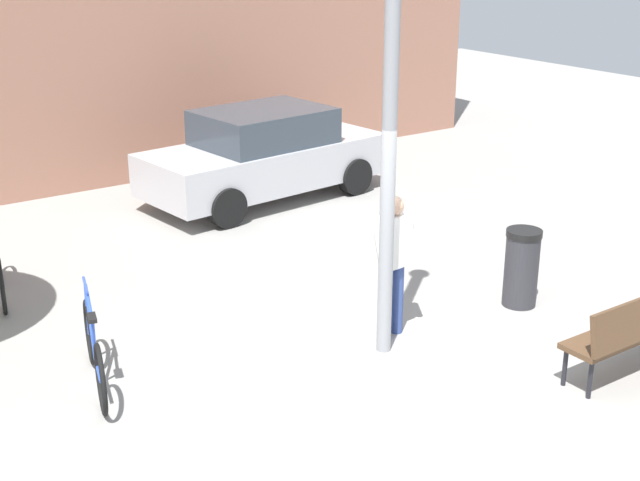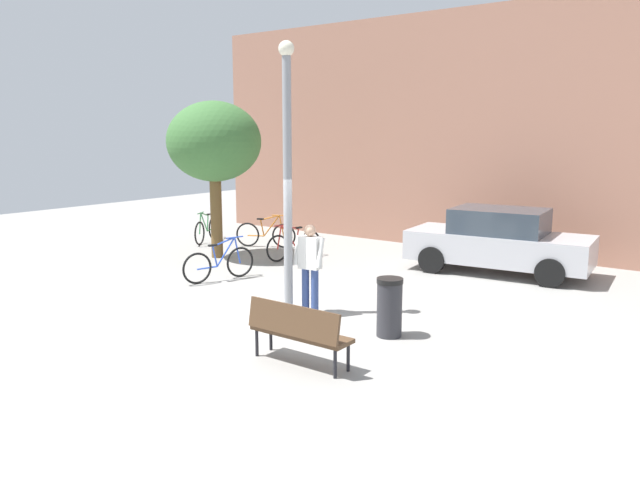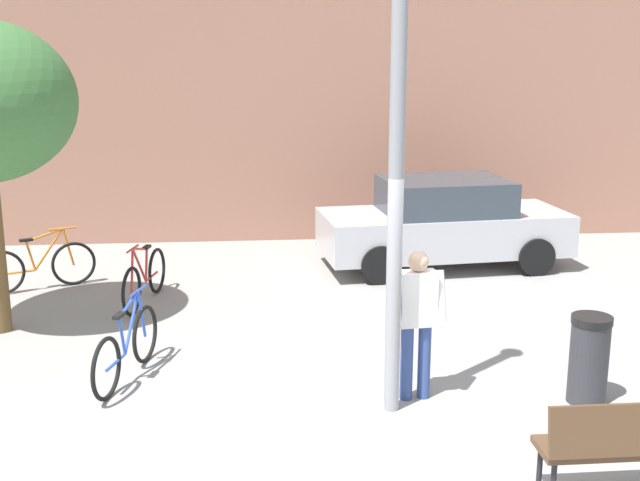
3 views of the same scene
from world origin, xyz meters
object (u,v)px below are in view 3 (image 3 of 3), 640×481
bicycle_blue (127,348)px  bicycle_orange (39,266)px  park_bench (635,440)px  bicycle_red (145,279)px  lamppost (397,158)px  person_by_lamppost (417,315)px  parked_car_silver (444,223)px  trash_bin (589,359)px

bicycle_blue → bicycle_orange: 4.15m
park_bench → bicycle_orange: (-6.53, 6.69, -0.16)m
park_bench → bicycle_red: bearing=129.3°
lamppost → person_by_lamppost: 1.78m
bicycle_blue → parked_car_silver: (4.79, 4.51, 0.39)m
park_bench → bicycle_orange: size_ratio=0.96×
bicycle_red → bicycle_orange: size_ratio=1.07×
trash_bin → bicycle_red: bearing=142.9°
lamppost → bicycle_blue: size_ratio=2.78×
lamppost → person_by_lamppost: lamppost is taller
bicycle_orange → parked_car_silver: size_ratio=0.38×
person_by_lamppost → lamppost: bearing=-140.5°
lamppost → bicycle_blue: 3.87m
trash_bin → bicycle_blue: bearing=168.0°
lamppost → park_bench: 3.37m
parked_car_silver → park_bench: bearing=-91.1°
bicycle_red → lamppost: bearing=-52.2°
lamppost → bicycle_orange: size_ratio=2.94×
parked_car_silver → bicycle_blue: bearing=-136.8°
bicycle_red → trash_bin: 6.52m
bicycle_red → trash_bin: bearing=-37.1°
park_bench → parked_car_silver: parked_car_silver is taller
lamppost → park_bench: bearing=-47.7°
bicycle_blue → lamppost: bearing=-20.2°
trash_bin → bicycle_orange: bearing=145.4°
bicycle_red → bicycle_orange: bearing=153.9°
lamppost → bicycle_red: 5.48m
lamppost → person_by_lamppost: bearing=39.5°
bicycle_blue → trash_bin: 5.18m
park_bench → bicycle_orange: 9.35m
bicycle_blue → person_by_lamppost: bearing=-14.3°
bicycle_blue → park_bench: bearing=-32.7°
park_bench → parked_car_silver: (0.14, 7.50, 0.23)m
park_bench → bicycle_red: 7.56m
park_bench → bicycle_orange: bearing=134.3°
bicycle_orange → parked_car_silver: parked_car_silver is taller
lamppost → bicycle_orange: (-4.79, 4.78, -2.32)m
bicycle_blue → parked_car_silver: bearing=43.2°
person_by_lamppost → parked_car_silver: size_ratio=0.38×
bicycle_red → parked_car_silver: size_ratio=0.41×
park_bench → parked_car_silver: bearing=88.9°
bicycle_blue → trash_bin: size_ratio=1.79×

